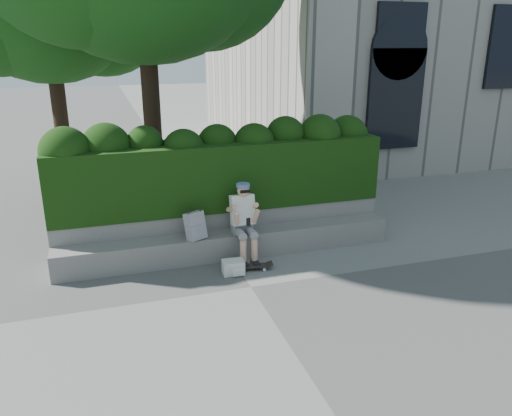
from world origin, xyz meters
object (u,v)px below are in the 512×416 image
object	(u,v)px
skateboard	(249,266)
person	(244,219)
backpack_ground	(233,267)
backpack_plaid	(195,226)

from	to	relation	value
skateboard	person	bearing A→B (deg)	93.92
person	backpack_ground	distance (m)	0.88
skateboard	backpack_ground	size ratio (longest dim) A/B	2.13
skateboard	backpack_plaid	bearing A→B (deg)	155.30
person	backpack_ground	world-z (taller)	person
person	backpack_ground	xyz separation A→B (m)	(-0.33, -0.51, -0.64)
person	backpack_plaid	bearing A→B (deg)	174.40
skateboard	backpack_ground	distance (m)	0.29
backpack_ground	backpack_plaid	bearing A→B (deg)	133.12
person	backpack_ground	size ratio (longest dim) A/B	3.93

